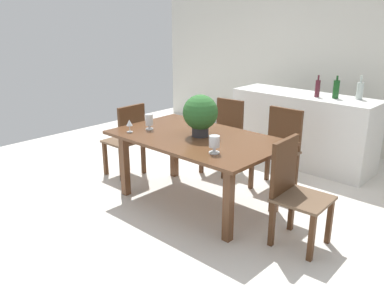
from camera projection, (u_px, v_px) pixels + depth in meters
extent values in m
plane|color=silver|center=(212.00, 195.00, 4.62)|extent=(7.04, 7.04, 0.00)
cube|color=silver|center=(327.00, 60.00, 5.99)|extent=(6.40, 0.10, 2.60)
cube|color=brown|center=(197.00, 138.00, 4.20)|extent=(1.76, 1.08, 0.03)
cube|color=brown|center=(125.00, 165.00, 4.52)|extent=(0.08, 0.08, 0.72)
cube|color=brown|center=(228.00, 204.00, 3.59)|extent=(0.08, 0.08, 0.72)
cube|color=brown|center=(174.00, 149.00, 5.06)|extent=(0.08, 0.08, 0.72)
cube|color=brown|center=(275.00, 179.00, 4.12)|extent=(0.08, 0.08, 0.72)
cube|color=#4C2D19|center=(127.00, 152.00, 5.39)|extent=(0.04, 0.04, 0.43)
cube|color=#4C2D19|center=(105.00, 158.00, 5.15)|extent=(0.04, 0.04, 0.43)
cube|color=#4C2D19|center=(143.00, 157.00, 5.18)|extent=(0.04, 0.04, 0.43)
cube|color=#4C2D19|center=(122.00, 164.00, 4.94)|extent=(0.04, 0.04, 0.43)
cube|color=brown|center=(123.00, 141.00, 5.09)|extent=(0.41, 0.43, 0.03)
cube|color=#4C2D19|center=(132.00, 125.00, 4.90)|extent=(0.05, 0.39, 0.46)
cube|color=#4C2D19|center=(312.00, 238.00, 3.33)|extent=(0.05, 0.05, 0.43)
cube|color=#4C2D19|center=(329.00, 221.00, 3.60)|extent=(0.05, 0.05, 0.43)
cube|color=#4C2D19|center=(272.00, 224.00, 3.55)|extent=(0.05, 0.05, 0.43)
cube|color=#4C2D19|center=(292.00, 209.00, 3.82)|extent=(0.05, 0.05, 0.43)
cube|color=brown|center=(303.00, 199.00, 3.50)|extent=(0.46, 0.46, 0.03)
cube|color=#4C2D19|center=(284.00, 166.00, 3.54)|extent=(0.06, 0.41, 0.49)
cube|color=#4C2D19|center=(201.00, 157.00, 5.21)|extent=(0.05, 0.05, 0.43)
cube|color=#4C2D19|center=(224.00, 162.00, 5.01)|extent=(0.05, 0.05, 0.43)
cube|color=#4C2D19|center=(217.00, 150.00, 5.48)|extent=(0.05, 0.05, 0.43)
cube|color=#4C2D19|center=(239.00, 155.00, 5.28)|extent=(0.05, 0.05, 0.43)
cube|color=brown|center=(221.00, 139.00, 5.17)|extent=(0.46, 0.48, 0.03)
cube|color=#4C2D19|center=(230.00, 117.00, 5.24)|extent=(0.39, 0.08, 0.46)
cube|color=#4C2D19|center=(251.00, 171.00, 4.73)|extent=(0.04, 0.04, 0.43)
cube|color=#4C2D19|center=(280.00, 180.00, 4.49)|extent=(0.04, 0.04, 0.43)
cube|color=#4C2D19|center=(267.00, 163.00, 4.98)|extent=(0.04, 0.04, 0.43)
cube|color=#4C2D19|center=(296.00, 171.00, 4.74)|extent=(0.04, 0.04, 0.43)
cube|color=brown|center=(275.00, 153.00, 4.66)|extent=(0.46, 0.43, 0.03)
cube|color=#4C2D19|center=(285.00, 128.00, 4.71)|extent=(0.42, 0.05, 0.47)
cylinder|color=#333338|center=(200.00, 131.00, 4.19)|extent=(0.17, 0.17, 0.11)
sphere|color=#2D662D|center=(200.00, 112.00, 4.13)|extent=(0.36, 0.36, 0.36)
sphere|color=silver|center=(198.00, 109.00, 4.23)|extent=(0.04, 0.04, 0.04)
sphere|color=silver|center=(197.00, 111.00, 4.27)|extent=(0.05, 0.05, 0.05)
sphere|color=silver|center=(190.00, 114.00, 4.06)|extent=(0.04, 0.04, 0.04)
sphere|color=silver|center=(210.00, 115.00, 4.24)|extent=(0.04, 0.04, 0.04)
sphere|color=silver|center=(201.00, 107.00, 4.23)|extent=(0.05, 0.05, 0.05)
cylinder|color=silver|center=(150.00, 129.00, 4.44)|extent=(0.08, 0.08, 0.01)
cylinder|color=silver|center=(149.00, 127.00, 4.43)|extent=(0.02, 0.02, 0.04)
cylinder|color=silver|center=(149.00, 120.00, 4.41)|extent=(0.08, 0.08, 0.12)
cylinder|color=silver|center=(214.00, 153.00, 3.69)|extent=(0.10, 0.10, 0.01)
cylinder|color=silver|center=(214.00, 149.00, 3.68)|extent=(0.03, 0.03, 0.05)
cylinder|color=silver|center=(214.00, 141.00, 3.66)|extent=(0.10, 0.10, 0.10)
cylinder|color=silver|center=(197.00, 125.00, 4.59)|extent=(0.10, 0.10, 0.01)
cylinder|color=silver|center=(197.00, 123.00, 4.58)|extent=(0.03, 0.03, 0.05)
cylinder|color=silver|center=(197.00, 114.00, 4.55)|extent=(0.08, 0.08, 0.16)
cylinder|color=silver|center=(130.00, 132.00, 4.35)|extent=(0.06, 0.06, 0.00)
cylinder|color=silver|center=(130.00, 129.00, 4.34)|extent=(0.01, 0.01, 0.07)
cone|color=silver|center=(129.00, 123.00, 4.32)|extent=(0.07, 0.07, 0.06)
cube|color=silver|center=(302.00, 129.00, 5.46)|extent=(1.90, 0.60, 0.95)
cylinder|color=#B2BFB7|center=(360.00, 91.00, 4.97)|extent=(0.08, 0.08, 0.20)
cylinder|color=#B2BFB7|center=(361.00, 79.00, 4.93)|extent=(0.03, 0.03, 0.09)
cylinder|color=#511E28|center=(317.00, 89.00, 5.11)|extent=(0.06, 0.06, 0.21)
cylinder|color=#511E28|center=(319.00, 78.00, 5.06)|extent=(0.02, 0.02, 0.06)
cylinder|color=#194C1E|center=(336.00, 89.00, 5.02)|extent=(0.08, 0.08, 0.22)
cylinder|color=#194C1E|center=(337.00, 78.00, 4.97)|extent=(0.02, 0.02, 0.06)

